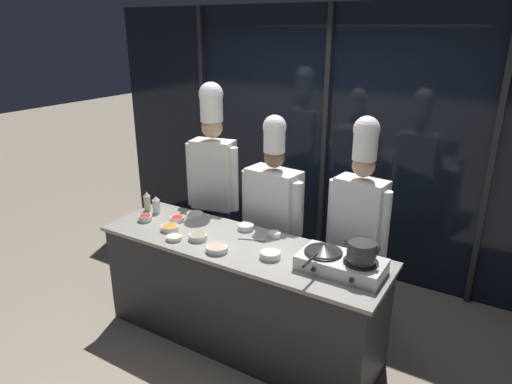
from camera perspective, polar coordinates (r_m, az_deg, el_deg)
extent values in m
plane|color=gray|center=(4.05, -1.93, -17.81)|extent=(24.00, 24.00, 0.00)
cube|color=black|center=(4.79, 8.75, 6.11)|extent=(5.46, 0.04, 2.70)
cube|color=#232326|center=(5.52, -6.51, 8.04)|extent=(0.05, 0.05, 2.70)
cube|color=#232326|center=(4.75, 8.54, 6.01)|extent=(0.05, 0.05, 2.70)
cube|color=#232326|center=(4.41, 27.32, 2.89)|extent=(0.05, 0.05, 2.70)
cube|color=#2D2D30|center=(3.80, -2.01, -12.68)|extent=(2.27, 0.67, 0.86)
cube|color=#A39E93|center=(3.58, -2.10, -6.68)|extent=(2.35, 0.70, 0.03)
cube|color=silver|center=(3.22, 10.60, -8.90)|extent=(0.59, 0.31, 0.10)
cylinder|color=black|center=(3.24, 8.42, -7.45)|extent=(0.24, 0.24, 0.01)
cylinder|color=black|center=(3.13, 7.14, -9.61)|extent=(0.03, 0.01, 0.03)
cylinder|color=black|center=(3.16, 12.97, -8.52)|extent=(0.24, 0.24, 0.01)
cylinder|color=black|center=(3.05, 11.85, -10.79)|extent=(0.03, 0.01, 0.03)
cylinder|color=#232326|center=(3.23, 8.43, -7.29)|extent=(0.25, 0.25, 0.01)
cone|color=#232326|center=(3.22, 8.45, -6.96)|extent=(0.27, 0.27, 0.05)
cylinder|color=black|center=(3.03, 6.74, -8.47)|extent=(0.02, 0.20, 0.02)
cylinder|color=#333335|center=(3.12, 13.08, -7.30)|extent=(0.20, 0.20, 0.14)
torus|color=#333335|center=(3.09, 13.18, -6.15)|extent=(0.20, 0.20, 0.01)
torus|color=#333335|center=(3.13, 11.23, -6.14)|extent=(0.01, 0.05, 0.05)
torus|color=#333335|center=(3.08, 15.09, -6.99)|extent=(0.01, 0.05, 0.05)
cylinder|color=white|center=(4.21, -12.35, -1.77)|extent=(0.07, 0.07, 0.13)
cone|color=white|center=(4.18, -12.43, -0.74)|extent=(0.06, 0.06, 0.04)
cylinder|color=beige|center=(4.28, -13.43, -1.38)|extent=(0.06, 0.06, 0.14)
cone|color=white|center=(4.25, -13.53, -0.22)|extent=(0.05, 0.05, 0.04)
cylinder|color=white|center=(4.07, -7.64, -2.90)|extent=(0.14, 0.14, 0.04)
torus|color=white|center=(4.06, -7.66, -2.64)|extent=(0.15, 0.15, 0.01)
cylinder|color=beige|center=(4.07, -7.65, -2.76)|extent=(0.12, 0.12, 0.02)
cylinder|color=white|center=(3.68, -10.19, -5.67)|extent=(0.13, 0.13, 0.03)
torus|color=white|center=(3.68, -10.20, -5.46)|extent=(0.13, 0.13, 0.01)
cylinder|color=beige|center=(3.68, -10.20, -5.55)|extent=(0.10, 0.10, 0.02)
cylinder|color=white|center=(3.66, -7.25, -5.60)|extent=(0.15, 0.15, 0.04)
torus|color=white|center=(3.65, -7.27, -5.30)|extent=(0.15, 0.15, 0.01)
cylinder|color=#9E896B|center=(3.65, -7.26, -5.44)|extent=(0.12, 0.12, 0.02)
cylinder|color=white|center=(4.02, -9.82, -3.36)|extent=(0.12, 0.12, 0.04)
torus|color=white|center=(4.01, -9.83, -3.13)|extent=(0.12, 0.12, 0.01)
cylinder|color=red|center=(4.01, -9.83, -3.23)|extent=(0.10, 0.10, 0.02)
cylinder|color=white|center=(3.36, 1.80, -7.85)|extent=(0.15, 0.15, 0.05)
torus|color=white|center=(3.34, 1.81, -7.50)|extent=(0.16, 0.16, 0.01)
cylinder|color=white|center=(3.35, 1.81, -7.66)|extent=(0.13, 0.13, 0.03)
cylinder|color=white|center=(4.08, -13.68, -3.19)|extent=(0.12, 0.12, 0.05)
torus|color=white|center=(4.07, -13.70, -2.89)|extent=(0.12, 0.12, 0.01)
cylinder|color=#B22D1E|center=(4.08, -13.69, -3.03)|extent=(0.10, 0.10, 0.03)
cylinder|color=white|center=(3.67, 2.31, -5.36)|extent=(0.10, 0.10, 0.04)
torus|color=white|center=(3.66, 2.31, -5.08)|extent=(0.11, 0.11, 0.01)
cylinder|color=silver|center=(3.67, 2.31, -5.21)|extent=(0.09, 0.09, 0.02)
cylinder|color=white|center=(3.46, -4.89, -7.10)|extent=(0.17, 0.17, 0.04)
torus|color=white|center=(3.45, -4.90, -6.80)|extent=(0.17, 0.17, 0.01)
cylinder|color=#EAA893|center=(3.45, -4.90, -6.93)|extent=(0.14, 0.14, 0.02)
cylinder|color=white|center=(3.80, -1.28, -4.42)|extent=(0.13, 0.13, 0.04)
torus|color=white|center=(3.79, -1.29, -4.13)|extent=(0.14, 0.14, 0.01)
cylinder|color=silver|center=(3.79, -1.29, -4.26)|extent=(0.11, 0.11, 0.02)
cylinder|color=white|center=(3.85, -10.72, -4.44)|extent=(0.15, 0.15, 0.04)
torus|color=white|center=(3.84, -10.74, -4.17)|extent=(0.15, 0.15, 0.01)
cylinder|color=orange|center=(3.85, -10.73, -4.29)|extent=(0.12, 0.12, 0.02)
cube|color=#B2B5BA|center=(3.63, -1.09, -5.90)|extent=(0.15, 0.07, 0.01)
ellipsoid|color=#B2B5BA|center=(3.61, 0.66, -5.99)|extent=(0.08, 0.07, 0.02)
cylinder|color=#2D3856|center=(4.59, -3.77, -6.83)|extent=(0.10, 0.10, 0.82)
cylinder|color=#2D3856|center=(4.68, -6.26, -6.38)|extent=(0.10, 0.10, 0.82)
cube|color=white|center=(4.35, -5.32, 2.19)|extent=(0.43, 0.28, 0.66)
cylinder|color=white|center=(4.24, -2.75, 1.57)|extent=(0.08, 0.08, 0.61)
cylinder|color=white|center=(4.43, -8.13, 2.19)|extent=(0.08, 0.08, 0.61)
sphere|color=tan|center=(4.24, -5.52, 8.05)|extent=(0.20, 0.20, 0.20)
cylinder|color=white|center=(4.21, -5.60, 10.40)|extent=(0.21, 0.21, 0.24)
sphere|color=white|center=(4.19, -5.65, 12.05)|extent=(0.22, 0.22, 0.22)
cylinder|color=#232326|center=(4.22, 3.54, -10.09)|extent=(0.12, 0.12, 0.73)
cylinder|color=#232326|center=(4.35, 0.68, -9.06)|extent=(0.12, 0.12, 0.73)
cube|color=white|center=(4.00, 2.20, -1.28)|extent=(0.50, 0.30, 0.59)
cylinder|color=white|center=(3.84, 5.09, -2.64)|extent=(0.09, 0.09, 0.55)
cylinder|color=white|center=(4.13, -1.10, -0.92)|extent=(0.09, 0.09, 0.55)
sphere|color=brown|center=(3.87, 2.28, 4.32)|extent=(0.17, 0.17, 0.17)
cylinder|color=white|center=(3.83, 2.32, 6.57)|extent=(0.18, 0.18, 0.22)
sphere|color=white|center=(3.81, 2.34, 8.15)|extent=(0.20, 0.20, 0.20)
cylinder|color=#4C4C51|center=(4.03, 13.51, -12.15)|extent=(0.10, 0.10, 0.75)
cylinder|color=#4C4C51|center=(4.10, 10.66, -11.25)|extent=(0.10, 0.10, 0.75)
cube|color=white|center=(3.76, 12.80, -2.85)|extent=(0.43, 0.26, 0.61)
cylinder|color=white|center=(3.66, 15.75, -4.04)|extent=(0.08, 0.08, 0.56)
cylinder|color=white|center=(3.83, 9.54, -2.44)|extent=(0.08, 0.08, 0.56)
sphere|color=tan|center=(3.62, 13.30, 3.22)|extent=(0.18, 0.18, 0.18)
cylinder|color=white|center=(3.58, 13.51, 5.78)|extent=(0.19, 0.19, 0.24)
sphere|color=white|center=(3.55, 13.67, 7.62)|extent=(0.20, 0.20, 0.20)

